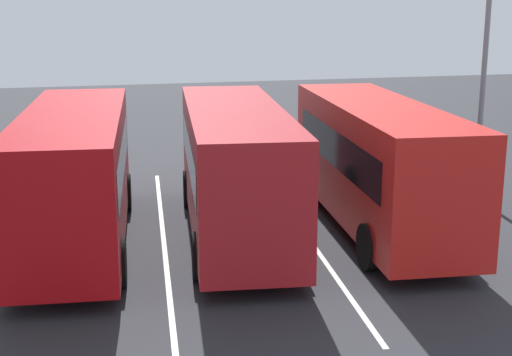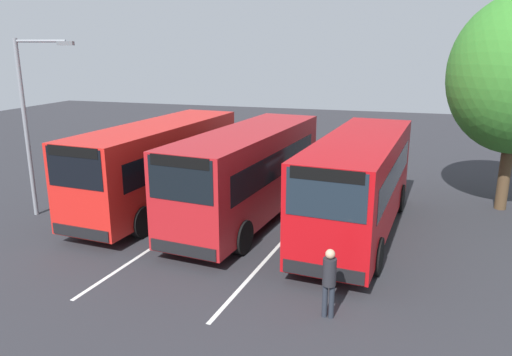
# 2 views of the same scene
# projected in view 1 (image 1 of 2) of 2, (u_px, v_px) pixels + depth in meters

# --- Properties ---
(ground_plane) EXTENTS (68.95, 68.95, 0.00)m
(ground_plane) POSITION_uv_depth(u_px,v_px,m) (234.00, 234.00, 19.45)
(ground_plane) COLOR #2B2B30
(bus_far_left) EXTENTS (9.39, 3.12, 3.38)m
(bus_far_left) POSITION_uv_depth(u_px,v_px,m) (377.00, 161.00, 19.56)
(bus_far_left) COLOR red
(bus_far_left) RESTS_ON ground
(bus_center_left) EXTENTS (9.42, 3.38, 3.38)m
(bus_center_left) POSITION_uv_depth(u_px,v_px,m) (235.00, 166.00, 18.95)
(bus_center_left) COLOR #AD191E
(bus_center_left) RESTS_ON ground
(bus_center_right) EXTENTS (9.40, 3.21, 3.38)m
(bus_center_right) POSITION_uv_depth(u_px,v_px,m) (75.00, 173.00, 18.25)
(bus_center_right) COLOR #B70C11
(bus_center_right) RESTS_ON ground
(pedestrian) EXTENTS (0.33, 0.33, 1.74)m
(pedestrian) POSITION_uv_depth(u_px,v_px,m) (79.00, 158.00, 23.84)
(pedestrian) COLOR #232833
(pedestrian) RESTS_ON ground
(street_lamp) EXTENTS (0.64, 2.17, 6.55)m
(street_lamp) POSITION_uv_depth(u_px,v_px,m) (478.00, 75.00, 21.98)
(street_lamp) COLOR gray
(street_lamp) RESTS_ON ground
(lane_stripe_outer_left) EXTENTS (14.00, 1.32, 0.01)m
(lane_stripe_outer_left) POSITION_uv_depth(u_px,v_px,m) (302.00, 229.00, 19.88)
(lane_stripe_outer_left) COLOR silver
(lane_stripe_outer_left) RESTS_ON ground
(lane_stripe_inner_left) EXTENTS (14.00, 1.32, 0.01)m
(lane_stripe_inner_left) POSITION_uv_depth(u_px,v_px,m) (164.00, 240.00, 19.02)
(lane_stripe_inner_left) COLOR silver
(lane_stripe_inner_left) RESTS_ON ground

